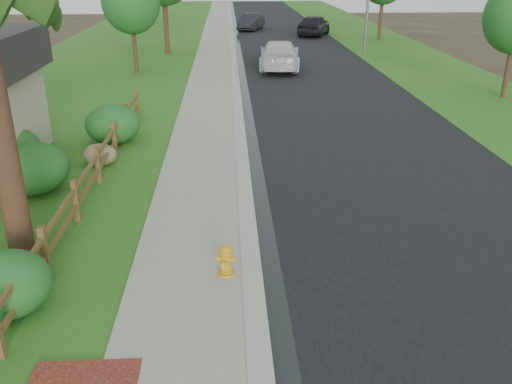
{
  "coord_description": "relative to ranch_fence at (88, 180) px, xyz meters",
  "views": [
    {
      "loc": [
        -0.0,
        -6.53,
        5.75
      ],
      "look_at": [
        0.56,
        4.12,
        1.17
      ],
      "focal_mm": 38.0,
      "sensor_mm": 36.0,
      "label": 1
    }
  ],
  "objects": [
    {
      "name": "lawn_near",
      "position": [
        -4.4,
        28.6,
        -0.6
      ],
      "size": [
        9.0,
        90.0,
        0.04
      ],
      "primitive_type": "cube",
      "color": "#29601B",
      "rests_on": "ground"
    },
    {
      "name": "curb",
      "position": [
        4.0,
        28.6,
        -0.56
      ],
      "size": [
        0.4,
        90.0,
        0.12
      ],
      "primitive_type": "cube",
      "color": "gray",
      "rests_on": "ground"
    },
    {
      "name": "sidewalk",
      "position": [
        2.7,
        28.6,
        -0.57
      ],
      "size": [
        2.2,
        90.0,
        0.1
      ],
      "primitive_type": "cube",
      "color": "gray",
      "rests_on": "ground"
    },
    {
      "name": "grass_strip",
      "position": [
        0.8,
        28.6,
        -0.59
      ],
      "size": [
        1.6,
        90.0,
        0.06
      ],
      "primitive_type": "cube",
      "color": "#29601B",
      "rests_on": "ground"
    },
    {
      "name": "verge_far",
      "position": [
        15.1,
        28.6,
        -0.6
      ],
      "size": [
        6.0,
        90.0,
        0.04
      ],
      "primitive_type": "cube",
      "color": "#29601B",
      "rests_on": "ground"
    },
    {
      "name": "white_suv",
      "position": [
        6.59,
        18.25,
        0.19
      ],
      "size": [
        2.7,
        5.6,
        1.57
      ],
      "primitive_type": "imported",
      "rotation": [
        0.0,
        0.0,
        3.05
      ],
      "color": "silver",
      "rests_on": "road"
    },
    {
      "name": "dark_car_far",
      "position": [
        5.81,
        36.96,
        0.1
      ],
      "size": [
        2.71,
        4.51,
        1.4
      ],
      "primitive_type": "imported",
      "rotation": [
        0.0,
        0.0,
        -0.31
      ],
      "color": "black",
      "rests_on": "road"
    },
    {
      "name": "tree_near_left",
      "position": [
        -1.38,
        17.41,
        3.14
      ],
      "size": [
        3.08,
        3.08,
        5.46
      ],
      "color": "#3A2417",
      "rests_on": "ground"
    },
    {
      "name": "road",
      "position": [
        8.2,
        28.6,
        -0.61
      ],
      "size": [
        8.0,
        90.0,
        0.02
      ],
      "primitive_type": "cube",
      "color": "black",
      "rests_on": "ground"
    },
    {
      "name": "ranch_fence",
      "position": [
        0.0,
        0.0,
        0.0
      ],
      "size": [
        0.12,
        16.92,
        1.1
      ],
      "color": "#54351C",
      "rests_on": "ground"
    },
    {
      "name": "shrub_c",
      "position": [
        -0.3,
        4.95,
        0.04
      ],
      "size": [
        1.9,
        1.9,
        1.32
      ],
      "primitive_type": "ellipsoid",
      "rotation": [
        0.0,
        0.0,
        -0.04
      ],
      "color": "#1C4F1E",
      "rests_on": "ground"
    },
    {
      "name": "shrub_b",
      "position": [
        -1.62,
        0.75,
        0.06
      ],
      "size": [
        2.09,
        2.09,
        1.36
      ],
      "primitive_type": "ellipsoid",
      "rotation": [
        0.0,
        0.0,
        0.08
      ],
      "color": "#1C4F1E",
      "rests_on": "ground"
    },
    {
      "name": "shrub_d",
      "position": [
        -2.9,
        2.54,
        0.02
      ],
      "size": [
        2.19,
        2.19,
        1.28
      ],
      "primitive_type": "ellipsoid",
      "rotation": [
        0.0,
        0.0,
        -0.19
      ],
      "color": "#1C4F1E",
      "rests_on": "ground"
    },
    {
      "name": "fire_hydrant",
      "position": [
        3.5,
        -3.84,
        -0.21
      ],
      "size": [
        0.45,
        0.36,
        0.68
      ],
      "color": "gold",
      "rests_on": "sidewalk"
    },
    {
      "name": "ground",
      "position": [
        3.6,
        -6.4,
        -0.62
      ],
      "size": [
        120.0,
        120.0,
        0.0
      ],
      "primitive_type": "plane",
      "color": "#342A1C"
    },
    {
      "name": "boulder",
      "position": [
        -0.3,
        2.74,
        -0.28
      ],
      "size": [
        1.24,
        1.1,
        0.68
      ],
      "primitive_type": "ellipsoid",
      "rotation": [
        0.0,
        0.0,
        -0.39
      ],
      "color": "brown",
      "rests_on": "ground"
    },
    {
      "name": "shrub_a",
      "position": [
        -0.3,
        -4.71,
        -0.05
      ],
      "size": [
        1.92,
        1.92,
        1.13
      ],
      "primitive_type": "ellipsoid",
      "rotation": [
        0.0,
        0.0,
        0.33
      ],
      "color": "#1C4F1E",
      "rests_on": "ground"
    },
    {
      "name": "dark_car_mid",
      "position": [
        10.8,
        32.99,
        0.24
      ],
      "size": [
        3.59,
        5.27,
        1.67
      ],
      "primitive_type": "imported",
      "rotation": [
        0.0,
        0.0,
        2.77
      ],
      "color": "black",
      "rests_on": "road"
    },
    {
      "name": "wet_gutter",
      "position": [
        4.35,
        28.6,
        -0.6
      ],
      "size": [
        0.5,
        90.0,
        0.0
      ],
      "primitive_type": "cube",
      "color": "black",
      "rests_on": "road"
    }
  ]
}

